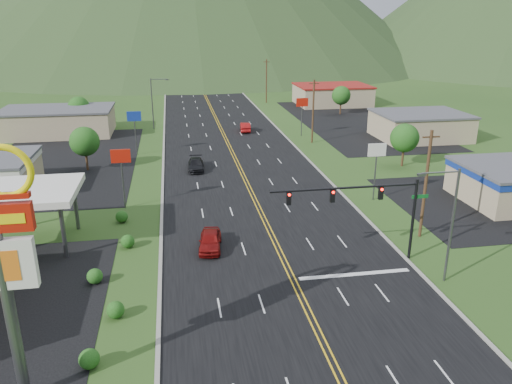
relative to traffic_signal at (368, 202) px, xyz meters
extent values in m
cube|color=gray|center=(3.67, -14.00, -5.33)|extent=(0.30, 460.00, 0.14)
cylinder|color=#59595E|center=(-23.48, -12.00, 1.67)|extent=(0.60, 0.60, 14.00)
cube|color=white|center=(-23.48, -12.00, 2.67)|extent=(3.20, 0.50, 2.60)
cube|color=orange|center=(-23.48, -12.00, 2.67)|extent=(1.80, 0.55, 1.60)
torus|color=yellow|center=(-22.63, -12.00, 7.27)|extent=(2.62, 0.32, 2.62)
cylinder|color=black|center=(4.02, 0.00, -1.83)|extent=(0.24, 0.24, 7.00)
cylinder|color=black|center=(-1.98, 0.00, 1.27)|extent=(12.00, 0.18, 0.18)
cube|color=#0C591E|center=(4.42, 0.00, 0.17)|extent=(1.40, 0.06, 0.30)
cube|color=black|center=(1.02, 0.00, 0.67)|extent=(0.35, 0.28, 1.05)
sphere|color=#FF0C05|center=(1.02, -0.18, 1.02)|extent=(0.22, 0.22, 0.22)
cube|color=black|center=(-2.98, 0.00, 0.67)|extent=(0.35, 0.28, 1.05)
sphere|color=#FF0C05|center=(-2.98, -0.18, 1.02)|extent=(0.22, 0.22, 0.22)
cube|color=black|center=(-6.48, 0.00, 0.67)|extent=(0.35, 0.28, 1.05)
sphere|color=#FF0C05|center=(-6.48, -0.18, 1.02)|extent=(0.22, 0.22, 0.22)
cylinder|color=#59595E|center=(5.02, -4.00, -0.83)|extent=(0.20, 0.20, 9.00)
cylinder|color=#59595E|center=(3.58, -4.00, 3.47)|extent=(2.88, 0.12, 0.12)
cube|color=#59595E|center=(2.14, -4.00, 3.37)|extent=(0.60, 0.25, 0.18)
cylinder|color=#59595E|center=(-18.48, 56.00, -0.83)|extent=(0.20, 0.20, 9.00)
cylinder|color=#59595E|center=(-17.04, 56.00, 3.47)|extent=(2.88, 0.12, 0.12)
cube|color=#59595E|center=(-15.60, 56.00, 3.37)|extent=(0.60, 0.25, 0.18)
cube|color=white|center=(-28.48, 8.00, -0.33)|extent=(10.00, 8.00, 0.60)
cylinder|color=#59595E|center=(-24.48, 5.00, -2.83)|extent=(0.36, 0.36, 5.00)
cylinder|color=#59595E|center=(-24.48, 11.00, -2.83)|extent=(0.36, 0.36, 5.00)
cube|color=tan|center=(-34.48, 54.00, -3.23)|extent=(18.00, 11.00, 4.20)
cube|color=#4C4C51|center=(-34.48, 54.00, -0.98)|extent=(18.40, 11.40, 0.30)
cube|color=tan|center=(25.52, 41.00, -3.33)|extent=(14.00, 11.00, 4.00)
cube|color=#4C4C51|center=(25.52, 41.00, -1.18)|extent=(14.40, 11.40, 0.30)
cube|color=tan|center=(21.52, 76.00, -3.23)|extent=(16.00, 12.00, 4.20)
cube|color=maroon|center=(21.52, 76.00, -0.98)|extent=(16.40, 12.40, 0.30)
cylinder|color=#59595E|center=(-20.48, 16.00, -2.83)|extent=(0.16, 0.16, 5.00)
cube|color=#B0170A|center=(-20.48, 16.00, 0.37)|extent=(2.00, 0.18, 1.40)
cylinder|color=#59595E|center=(-20.48, 38.00, -2.83)|extent=(0.16, 0.16, 5.00)
cube|color=navy|center=(-20.48, 38.00, 0.37)|extent=(2.00, 0.18, 1.40)
cylinder|color=#59595E|center=(6.52, 14.00, -2.83)|extent=(0.16, 0.16, 5.00)
cube|color=white|center=(6.52, 14.00, 0.37)|extent=(2.00, 0.18, 1.40)
cylinder|color=#59595E|center=(6.52, 46.00, -2.83)|extent=(0.16, 0.16, 5.00)
cube|color=#B0170A|center=(6.52, 46.00, 0.37)|extent=(2.00, 0.18, 1.40)
cylinder|color=#382314|center=(-26.48, 31.00, -3.83)|extent=(0.30, 0.30, 3.00)
sphere|color=#1E4313|center=(-26.48, 31.00, -1.43)|extent=(3.84, 3.84, 3.84)
cylinder|color=#382314|center=(-31.48, 58.00, -3.83)|extent=(0.30, 0.30, 3.00)
sphere|color=#1E4313|center=(-31.48, 58.00, -1.43)|extent=(3.84, 3.84, 3.84)
cylinder|color=#382314|center=(15.52, 26.00, -3.83)|extent=(0.30, 0.30, 3.00)
sphere|color=#1E4313|center=(15.52, 26.00, -1.43)|extent=(3.84, 3.84, 3.84)
cylinder|color=#382314|center=(19.52, 64.00, -3.83)|extent=(0.30, 0.30, 3.00)
sphere|color=#1E4313|center=(19.52, 64.00, -1.43)|extent=(3.84, 3.84, 3.84)
cylinder|color=#382314|center=(7.02, 4.00, -0.33)|extent=(0.28, 0.28, 10.00)
cube|color=#382314|center=(7.02, 4.00, 4.07)|extent=(1.60, 0.12, 0.12)
cylinder|color=#382314|center=(7.02, 41.00, -0.33)|extent=(0.28, 0.28, 10.00)
cube|color=#382314|center=(7.02, 41.00, 4.07)|extent=(1.60, 0.12, 0.12)
cylinder|color=#382314|center=(7.02, 81.00, -0.33)|extent=(0.28, 0.28, 10.00)
cube|color=#382314|center=(7.02, 81.00, 4.07)|extent=(1.60, 0.12, 0.12)
cylinder|color=#382314|center=(7.02, 121.00, -0.33)|extent=(0.28, 0.28, 10.00)
cube|color=#382314|center=(7.02, 121.00, 4.07)|extent=(1.60, 0.12, 0.12)
imported|color=maroon|center=(-12.34, 4.50, -4.54)|extent=(2.44, 4.85, 1.58)
imported|color=black|center=(-12.31, 28.64, -4.60)|extent=(2.26, 5.10, 1.45)
imported|color=maroon|center=(-2.44, 50.84, -4.53)|extent=(2.14, 4.97, 1.59)
camera|label=1|loc=(-14.95, -35.14, 13.90)|focal=35.00mm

